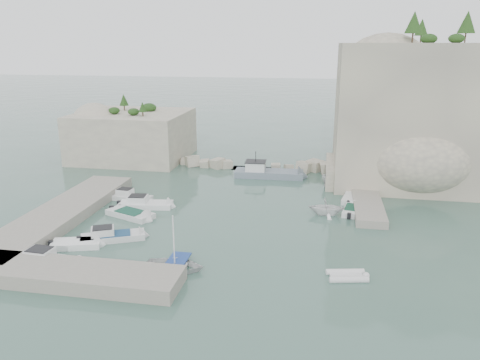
% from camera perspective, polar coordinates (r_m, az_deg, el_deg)
% --- Properties ---
extents(ground, '(400.00, 400.00, 0.00)m').
position_cam_1_polar(ground, '(45.06, -1.38, -5.78)').
color(ground, '#44675A').
rests_on(ground, ground).
extents(cliff_east, '(26.00, 22.00, 17.00)m').
position_cam_1_polar(cliff_east, '(66.00, 23.13, 7.68)').
color(cliff_east, beige).
rests_on(cliff_east, ground).
extents(cliff_terrace, '(8.00, 10.00, 2.50)m').
position_cam_1_polar(cliff_terrace, '(61.07, 14.17, 0.92)').
color(cliff_terrace, beige).
rests_on(cliff_terrace, ground).
extents(outcrop_west, '(16.00, 14.00, 7.00)m').
position_cam_1_polar(outcrop_west, '(73.04, -12.91, 5.31)').
color(outcrop_west, beige).
rests_on(outcrop_west, ground).
extents(quay_west, '(5.00, 24.00, 1.10)m').
position_cam_1_polar(quay_west, '(50.12, -21.08, -3.92)').
color(quay_west, '#9E9689').
rests_on(quay_west, ground).
extents(quay_south, '(18.00, 4.00, 1.10)m').
position_cam_1_polar(quay_south, '(37.67, -20.85, -10.66)').
color(quay_south, '#9E9689').
rests_on(quay_south, ground).
extents(ledge_east, '(3.00, 16.00, 0.80)m').
position_cam_1_polar(ledge_east, '(53.70, 15.12, -2.21)').
color(ledge_east, '#9E9689').
rests_on(ledge_east, ground).
extents(breakwater, '(28.00, 3.00, 1.40)m').
position_cam_1_polar(breakwater, '(65.62, 1.66, 1.99)').
color(breakwater, beige).
rests_on(breakwater, ground).
extents(motorboat_a, '(5.47, 2.17, 1.40)m').
position_cam_1_polar(motorboat_a, '(54.01, -13.11, -2.41)').
color(motorboat_a, silver).
rests_on(motorboat_a, ground).
extents(motorboat_b, '(6.42, 2.83, 1.40)m').
position_cam_1_polar(motorboat_b, '(51.42, -11.38, -3.26)').
color(motorboat_b, white).
rests_on(motorboat_b, ground).
extents(motorboat_c, '(5.98, 3.98, 0.70)m').
position_cam_1_polar(motorboat_c, '(49.02, -13.21, -4.36)').
color(motorboat_c, silver).
rests_on(motorboat_c, ground).
extents(motorboat_d, '(6.32, 4.25, 1.40)m').
position_cam_1_polar(motorboat_d, '(43.80, -15.20, -7.06)').
color(motorboat_d, silver).
rests_on(motorboat_d, ground).
extents(motorboat_e, '(4.88, 3.05, 0.70)m').
position_cam_1_polar(motorboat_e, '(43.32, -19.27, -7.69)').
color(motorboat_e, white).
rests_on(motorboat_e, ground).
extents(motorboat_f, '(6.43, 2.27, 1.40)m').
position_cam_1_polar(motorboat_f, '(40.74, -22.09, -9.56)').
color(motorboat_f, silver).
rests_on(motorboat_f, ground).
extents(rowboat, '(4.61, 3.30, 0.95)m').
position_cam_1_polar(rowboat, '(37.43, -7.93, -10.78)').
color(rowboat, silver).
rests_on(rowboat, ground).
extents(inflatable_dinghy, '(3.45, 2.17, 0.44)m').
position_cam_1_polar(inflatable_dinghy, '(36.81, 12.89, -11.56)').
color(inflatable_dinghy, silver).
rests_on(inflatable_dinghy, ground).
extents(tender_east_a, '(3.89, 3.44, 1.91)m').
position_cam_1_polar(tender_east_a, '(49.05, 10.45, -4.18)').
color(tender_east_a, white).
rests_on(tender_east_a, ground).
extents(tender_east_b, '(2.25, 4.67, 0.70)m').
position_cam_1_polar(tender_east_b, '(50.27, 13.44, -3.85)').
color(tender_east_b, white).
rests_on(tender_east_b, ground).
extents(tender_east_c, '(2.63, 5.45, 0.70)m').
position_cam_1_polar(tender_east_c, '(54.28, 13.45, -2.34)').
color(tender_east_c, silver).
rests_on(tender_east_c, ground).
extents(tender_east_d, '(5.14, 2.45, 1.91)m').
position_cam_1_polar(tender_east_d, '(58.62, 12.30, -0.87)').
color(tender_east_d, silver).
rests_on(tender_east_d, ground).
extents(work_boat, '(9.90, 3.31, 2.20)m').
position_cam_1_polar(work_boat, '(61.83, 3.54, 0.39)').
color(work_boat, slate).
rests_on(work_boat, ground).
extents(rowboat_mast, '(0.10, 0.10, 4.20)m').
position_cam_1_polar(rowboat_mast, '(36.34, -8.09, -7.16)').
color(rowboat_mast, white).
rests_on(rowboat_mast, rowboat).
extents(vegetation, '(53.48, 13.88, 13.40)m').
position_cam_1_polar(vegetation, '(65.90, 19.26, 16.31)').
color(vegetation, '#1E4219').
rests_on(vegetation, ground).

